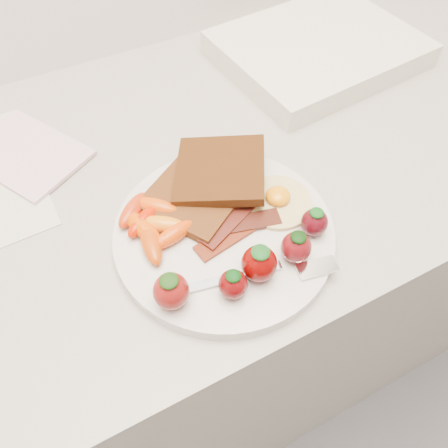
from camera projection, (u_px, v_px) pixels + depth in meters
name	position (u px, v px, depth m)	size (l,w,h in m)	color
counter	(191.00, 305.00, 0.98)	(2.00, 0.60, 0.90)	gray
plate	(224.00, 233.00, 0.54)	(0.27, 0.27, 0.02)	silver
toast_lower	(195.00, 196.00, 0.55)	(0.11, 0.11, 0.01)	#371E0C
toast_upper	(220.00, 170.00, 0.56)	(0.11, 0.11, 0.01)	black
fried_egg	(277.00, 200.00, 0.55)	(0.10, 0.10, 0.02)	#F1EDBC
bacon_strips	(234.00, 226.00, 0.53)	(0.12, 0.07, 0.01)	#4C1407
baby_carrots	(151.00, 224.00, 0.52)	(0.09, 0.12, 0.02)	red
strawberries	(250.00, 263.00, 0.48)	(0.22, 0.06, 0.05)	maroon
fork	(272.00, 272.00, 0.49)	(0.17, 0.06, 0.00)	#B4BCC9
notepad	(25.00, 153.00, 0.63)	(0.12, 0.17, 0.01)	beige
appliance	(318.00, 49.00, 0.76)	(0.32, 0.26, 0.04)	silver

